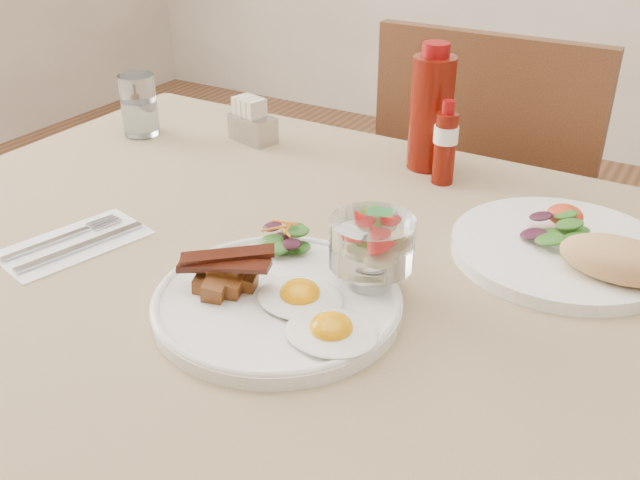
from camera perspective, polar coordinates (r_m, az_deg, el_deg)
table at (r=0.94m, az=1.11°, el=-6.69°), size 1.33×0.88×0.75m
chair_far at (r=1.54m, az=13.36°, el=1.68°), size 0.42×0.42×0.93m
main_plate at (r=0.80m, az=-3.42°, el=-5.06°), size 0.28×0.28×0.02m
fried_eggs at (r=0.76m, az=-0.40°, el=-5.81°), size 0.17×0.13×0.03m
bacon_potato_pile at (r=0.80m, az=-7.68°, el=-2.74°), size 0.11×0.08×0.04m
side_salad at (r=0.88m, az=-2.80°, el=-0.03°), size 0.07×0.07×0.04m
fruit_cup at (r=0.79m, az=4.20°, el=-0.23°), size 0.10×0.10×0.10m
second_plate at (r=0.94m, az=19.71°, el=-0.76°), size 0.28×0.28×0.07m
ketchup_bottle at (r=1.15m, az=8.89°, el=10.16°), size 0.09×0.09×0.20m
hot_sauce_bottle at (r=1.10m, az=9.99°, el=7.58°), size 0.05×0.05×0.13m
sugar_caddy at (r=1.27m, az=-5.47°, el=9.29°), size 0.09×0.07×0.08m
water_glass at (r=1.33m, az=-14.24°, el=10.13°), size 0.06×0.06×0.11m
napkin_cutlery at (r=0.99m, az=-19.11°, el=-0.26°), size 0.15×0.21×0.01m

